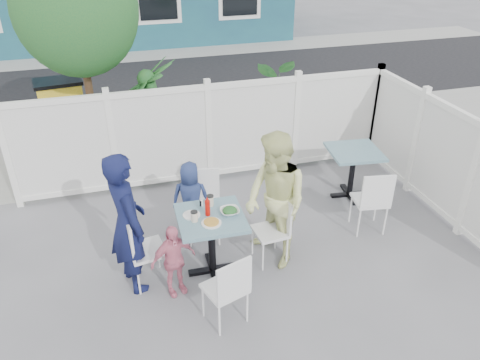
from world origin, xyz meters
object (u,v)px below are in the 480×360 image
object	(u,v)px
woman	(275,202)
toddler	(173,260)
chair_near	(229,286)
man	(127,223)
spare_table	(353,161)
chair_left	(139,246)
chair_back	(204,200)
utility_cabinet	(65,120)
chair_right	(276,225)
boy	(191,198)
main_table	(211,229)

from	to	relation	value
woman	toddler	world-z (taller)	woman
chair_near	man	world-z (taller)	man
chair_near	spare_table	bearing A→B (deg)	20.81
chair_left	toddler	distance (m)	0.43
spare_table	chair_back	size ratio (longest dim) A/B	0.86
utility_cabinet	woman	bearing A→B (deg)	-64.40
chair_right	boy	world-z (taller)	boy
utility_cabinet	boy	xyz separation A→B (m)	(1.66, -2.93, -0.14)
chair_right	boy	size ratio (longest dim) A/B	0.84
chair_right	spare_table	bearing A→B (deg)	-60.40
utility_cabinet	toddler	bearing A→B (deg)	-80.80
spare_table	woman	world-z (taller)	woman
main_table	man	xyz separation A→B (m)	(-0.92, 0.06, 0.23)
woman	toddler	xyz separation A→B (m)	(-1.27, -0.24, -0.40)
woman	chair_left	bearing A→B (deg)	-105.80
chair_left	chair_near	bearing A→B (deg)	32.57
chair_left	chair_right	distance (m)	1.64
utility_cabinet	chair_back	bearing A→B (deg)	-67.32
spare_table	chair_right	world-z (taller)	chair_right
chair_back	spare_table	bearing A→B (deg)	-159.82
main_table	woman	bearing A→B (deg)	1.27
main_table	spare_table	bearing A→B (deg)	24.82
main_table	chair_right	world-z (taller)	chair_right
spare_table	boy	bearing A→B (deg)	-174.97
chair_right	main_table	bearing A→B (deg)	87.79
main_table	woman	xyz separation A→B (m)	(0.78, 0.02, 0.23)
spare_table	toddler	xyz separation A→B (m)	(-2.91, -1.34, -0.15)
chair_left	woman	distance (m)	1.64
chair_left	boy	world-z (taller)	boy
woman	chair_back	bearing A→B (deg)	-151.75
toddler	boy	bearing A→B (deg)	54.44
spare_table	chair_left	size ratio (longest dim) A/B	0.89
man	boy	world-z (taller)	man
chair_right	toddler	size ratio (longest dim) A/B	0.96
chair_back	woman	world-z (taller)	woman
utility_cabinet	boy	size ratio (longest dim) A/B	1.27
chair_back	chair_near	world-z (taller)	chair_back
chair_back	chair_right	bearing A→B (deg)	146.50
man	chair_left	bearing A→B (deg)	-120.15
utility_cabinet	chair_near	bearing A→B (deg)	-77.83
utility_cabinet	main_table	size ratio (longest dim) A/B	1.64
chair_near	man	size ratio (longest dim) A/B	0.52
main_table	chair_near	world-z (taller)	chair_near
woman	toddler	distance (m)	1.36
spare_table	woman	distance (m)	1.99
chair_right	boy	distance (m)	1.24
woman	toddler	size ratio (longest dim) A/B	1.89
spare_table	main_table	bearing A→B (deg)	-155.18
utility_cabinet	chair_left	xyz separation A→B (m)	(0.90, -3.79, -0.12)
chair_left	chair_right	bearing A→B (deg)	80.50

